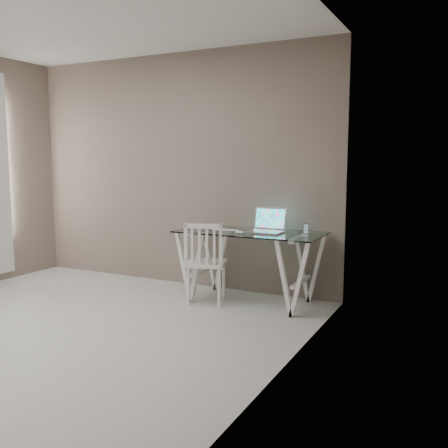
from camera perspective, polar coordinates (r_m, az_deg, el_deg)
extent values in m
plane|color=#AEACA7|center=(4.46, -21.02, -12.49)|extent=(4.50, 4.50, 0.00)
cube|color=#706258|center=(5.95, -5.38, 6.10)|extent=(4.00, 0.02, 2.70)
cube|color=#706258|center=(3.02, 4.31, 4.93)|extent=(0.02, 4.50, 2.70)
cube|color=silver|center=(5.12, 3.01, -0.93)|extent=(1.50, 0.70, 0.01)
cube|color=silver|center=(5.43, -2.37, -4.51)|extent=(0.24, 0.62, 0.72)
cube|color=silver|center=(5.00, 8.79, -5.62)|extent=(0.24, 0.62, 0.72)
cube|color=white|center=(5.17, -2.02, -4.48)|extent=(0.49, 0.49, 0.04)
cylinder|color=white|center=(5.10, -4.08, -7.18)|extent=(0.03, 0.03, 0.40)
cylinder|color=white|center=(5.04, -0.54, -7.32)|extent=(0.03, 0.03, 0.40)
cylinder|color=white|center=(5.40, -3.38, -6.35)|extent=(0.03, 0.03, 0.40)
cylinder|color=white|center=(5.35, -0.05, -6.47)|extent=(0.03, 0.03, 0.40)
cube|color=white|center=(4.95, -2.40, -2.43)|extent=(0.38, 0.15, 0.44)
cube|color=silver|center=(5.05, 4.70, -0.90)|extent=(0.35, 0.24, 0.02)
cube|color=#19D899|center=(5.17, 5.32, 0.63)|extent=(0.35, 0.06, 0.23)
cube|color=silver|center=(5.20, 0.07, -0.68)|extent=(0.29, 0.13, 0.01)
ellipsoid|color=white|center=(4.96, 1.79, -0.94)|extent=(0.10, 0.06, 0.03)
cube|color=white|center=(4.88, 9.32, -1.27)|extent=(0.06, 0.06, 0.01)
cube|color=black|center=(4.88, 9.37, -0.57)|extent=(0.05, 0.03, 0.10)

